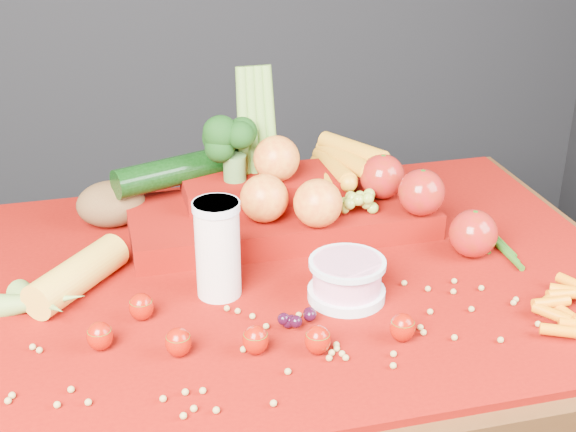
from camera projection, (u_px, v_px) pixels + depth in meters
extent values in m
cube|color=#3C200D|center=(291.00, 291.00, 1.28)|extent=(1.10, 0.80, 0.05)
cube|color=#3C200D|center=(22.00, 398.00, 1.63)|extent=(0.06, 0.06, 0.70)
cube|color=#3C200D|center=(457.00, 332.00, 1.84)|extent=(0.06, 0.06, 0.70)
cube|color=#730A03|center=(291.00, 275.00, 1.27)|extent=(1.05, 0.75, 0.01)
cylinder|color=beige|center=(218.00, 249.00, 1.18)|extent=(0.07, 0.07, 0.15)
cylinder|color=silver|center=(216.00, 206.00, 1.14)|extent=(0.07, 0.07, 0.01)
cylinder|color=silver|center=(346.00, 293.00, 1.19)|extent=(0.12, 0.12, 0.02)
cylinder|color=pink|center=(347.00, 275.00, 1.18)|extent=(0.10, 0.10, 0.05)
cylinder|color=silver|center=(347.00, 263.00, 1.17)|extent=(0.11, 0.11, 0.01)
ellipsoid|color=#9A1907|center=(141.00, 307.00, 1.14)|extent=(0.04, 0.04, 0.04)
cone|color=#1A4D0D|center=(140.00, 295.00, 1.13)|extent=(0.03, 0.03, 0.01)
ellipsoid|color=#9A1907|center=(100.00, 336.00, 1.07)|extent=(0.04, 0.04, 0.04)
cone|color=#1A4D0D|center=(98.00, 324.00, 1.06)|extent=(0.03, 0.03, 0.01)
ellipsoid|color=#9A1907|center=(178.00, 342.00, 1.06)|extent=(0.04, 0.04, 0.04)
cone|color=#1A4D0D|center=(178.00, 330.00, 1.05)|extent=(0.03, 0.03, 0.01)
ellipsoid|color=#9A1907|center=(256.00, 340.00, 1.06)|extent=(0.04, 0.04, 0.04)
cone|color=#1A4D0D|center=(255.00, 328.00, 1.05)|extent=(0.03, 0.03, 0.01)
ellipsoid|color=#9A1907|center=(318.00, 340.00, 1.06)|extent=(0.04, 0.04, 0.04)
cone|color=#1A4D0D|center=(318.00, 328.00, 1.05)|extent=(0.03, 0.03, 0.01)
ellipsoid|color=#9A1907|center=(403.00, 327.00, 1.09)|extent=(0.04, 0.04, 0.04)
cone|color=#1A4D0D|center=(403.00, 315.00, 1.08)|extent=(0.03, 0.03, 0.01)
cylinder|color=gold|center=(77.00, 275.00, 1.20)|extent=(0.16, 0.17, 0.06)
ellipsoid|color=brown|center=(111.00, 204.00, 1.40)|extent=(0.12, 0.09, 0.08)
cube|color=#730A03|center=(281.00, 217.00, 1.39)|extent=(0.52, 0.22, 0.04)
cube|color=#730A03|center=(263.00, 186.00, 1.41)|extent=(0.28, 0.12, 0.03)
sphere|color=maroon|center=(421.00, 192.00, 1.34)|extent=(0.08, 0.08, 0.08)
sphere|color=maroon|center=(473.00, 233.00, 1.30)|extent=(0.08, 0.08, 0.08)
sphere|color=maroon|center=(382.00, 176.00, 1.40)|extent=(0.08, 0.08, 0.08)
sphere|color=#B63414|center=(264.00, 198.00, 1.31)|extent=(0.08, 0.08, 0.08)
sphere|color=#B63414|center=(318.00, 203.00, 1.30)|extent=(0.08, 0.08, 0.08)
sphere|color=#B63414|center=(276.00, 159.00, 1.38)|extent=(0.08, 0.08, 0.08)
cylinder|color=orange|center=(323.00, 176.00, 1.46)|extent=(0.06, 0.16, 0.04)
cylinder|color=orange|center=(334.00, 167.00, 1.46)|extent=(0.04, 0.15, 0.04)
cylinder|color=orange|center=(345.00, 158.00, 1.45)|extent=(0.07, 0.16, 0.04)
cylinder|color=orange|center=(353.00, 150.00, 1.45)|extent=(0.10, 0.15, 0.04)
cylinder|color=#3F662D|center=(235.00, 168.00, 1.39)|extent=(0.04, 0.04, 0.04)
cylinder|color=olive|center=(243.00, 130.00, 1.40)|extent=(0.03, 0.06, 0.22)
cylinder|color=olive|center=(252.00, 129.00, 1.41)|extent=(0.02, 0.06, 0.22)
cylinder|color=olive|center=(261.00, 129.00, 1.41)|extent=(0.02, 0.06, 0.22)
cylinder|color=olive|center=(270.00, 128.00, 1.41)|extent=(0.03, 0.06, 0.22)
cylinder|color=black|center=(180.00, 170.00, 1.41)|extent=(0.24, 0.13, 0.05)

